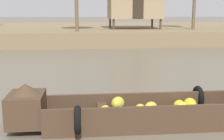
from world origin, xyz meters
The scene contains 3 objects.
ground_plane centered at (0.00, 10.00, 0.00)m, with size 300.00×300.00×0.00m, color #665B4C.
riverbank_strip centered at (0.00, 27.61, 0.50)m, with size 160.00×20.00×1.01m, color #7F6B4C.
banana_boat centered at (1.53, 4.88, 0.33)m, with size 5.33×1.65×0.91m.
Camera 1 is at (0.21, -0.65, 2.24)m, focal length 47.23 mm.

